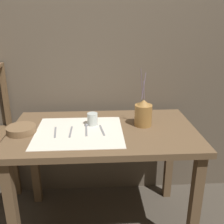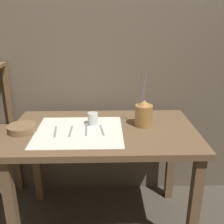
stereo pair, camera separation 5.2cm
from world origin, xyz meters
name	(u,v)px [view 2 (the right image)]	position (x,y,z in m)	size (l,w,h in m)	color
ground_plane	(104,222)	(0.00, 0.00, 0.00)	(12.00, 12.00, 0.00)	#473F35
stone_wall_back	(103,56)	(0.00, 0.47, 1.20)	(7.00, 0.06, 2.40)	brown
wooden_table	(103,144)	(0.00, 0.00, 0.67)	(1.23, 0.72, 0.78)	brown
linen_cloth	(79,131)	(-0.16, -0.04, 0.78)	(0.56, 0.50, 0.00)	silver
pitcher_with_flowers	(144,114)	(0.27, 0.05, 0.87)	(0.12, 0.12, 0.39)	olive
wooden_bowl	(22,128)	(-0.53, -0.02, 0.80)	(0.19, 0.19, 0.04)	brown
glass_tumbler_near	(93,119)	(-0.07, 0.07, 0.83)	(0.07, 0.07, 0.08)	silver
fork_outer	(55,131)	(-0.31, -0.04, 0.79)	(0.03, 0.17, 0.00)	gray
knife_center	(71,131)	(-0.21, -0.04, 0.79)	(0.01, 0.17, 0.00)	gray
spoon_inner	(86,127)	(-0.11, 0.02, 0.79)	(0.03, 0.18, 0.02)	gray
fork_inner	(102,130)	(-0.01, -0.03, 0.79)	(0.04, 0.17, 0.00)	gray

